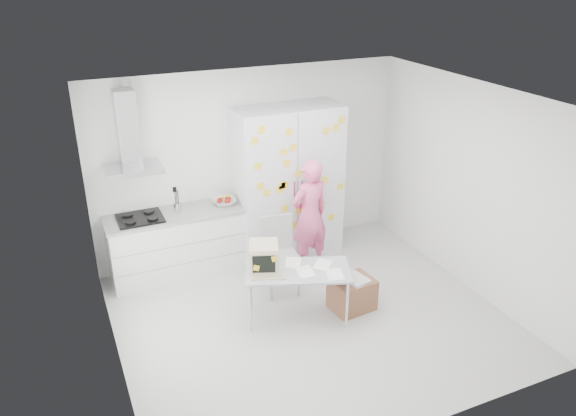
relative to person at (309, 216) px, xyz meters
name	(u,v)px	position (x,y,z in m)	size (l,w,h in m)	color
floor	(310,318)	(-0.52, -1.10, -0.82)	(4.50, 4.00, 0.02)	silver
walls	(286,195)	(-0.52, -0.38, 0.54)	(4.52, 4.01, 2.70)	white
ceiling	(314,100)	(-0.52, -1.10, 1.89)	(4.50, 4.00, 0.02)	white
counter_run	(177,243)	(-1.71, 0.60, -0.34)	(1.84, 0.63, 1.28)	white
range_hood	(129,140)	(-2.17, 0.74, 1.15)	(0.70, 0.48, 1.01)	silver
tall_cabinet	(288,183)	(-0.07, 0.57, 0.29)	(1.50, 0.68, 2.20)	silver
person	(309,216)	(0.00, 0.00, 0.00)	(0.59, 0.39, 1.62)	pink
desk	(276,263)	(-0.87, -0.90, -0.06)	(1.38, 1.02, 0.98)	#B0B6BB
chair	(279,250)	(-0.59, -0.32, -0.24)	(0.50, 0.50, 1.01)	#A2A2A0
cardboard_box	(352,293)	(0.06, -1.12, -0.60)	(0.55, 0.46, 0.45)	brown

